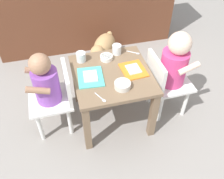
{
  "coord_description": "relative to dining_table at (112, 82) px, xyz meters",
  "views": [
    {
      "loc": [
        -0.31,
        -1.2,
        1.49
      ],
      "look_at": [
        0.0,
        0.0,
        0.28
      ],
      "focal_mm": 40.07,
      "sensor_mm": 36.0,
      "label": 1
    }
  ],
  "objects": [
    {
      "name": "food_tray_left",
      "position": [
        -0.14,
        -0.01,
        0.09
      ],
      "size": [
        0.18,
        0.21,
        0.02
      ],
      "color": "#4CC6BC",
      "rests_on": "dining_table"
    },
    {
      "name": "water_cup_right",
      "position": [
        0.09,
        0.2,
        0.11
      ],
      "size": [
        0.06,
        0.06,
        0.07
      ],
      "color": "white",
      "rests_on": "dining_table"
    },
    {
      "name": "seated_child_right",
      "position": [
        0.42,
        -0.03,
        0.08
      ],
      "size": [
        0.29,
        0.29,
        0.68
      ],
      "color": "white",
      "rests_on": "ground"
    },
    {
      "name": "dining_table",
      "position": [
        0.0,
        0.0,
        0.0
      ],
      "size": [
        0.51,
        0.52,
        0.42
      ],
      "color": "#7A6047",
      "rests_on": "ground"
    },
    {
      "name": "spoon_by_right_tray",
      "position": [
        0.21,
        0.17,
        0.08
      ],
      "size": [
        0.09,
        0.07,
        0.01
      ],
      "color": "silver",
      "rests_on": "dining_table"
    },
    {
      "name": "food_tray_right",
      "position": [
        0.14,
        -0.01,
        0.09
      ],
      "size": [
        0.16,
        0.19,
        0.02
      ],
      "color": "orange",
      "rests_on": "dining_table"
    },
    {
      "name": "ground_plane",
      "position": [
        0.0,
        0.0,
        -0.34
      ],
      "size": [
        7.0,
        7.0,
        0.0
      ],
      "primitive_type": "plane",
      "color": "gray"
    },
    {
      "name": "veggie_bowl_far",
      "position": [
        0.03,
        -0.15,
        0.1
      ],
      "size": [
        0.1,
        0.1,
        0.04
      ],
      "color": "silver",
      "rests_on": "dining_table"
    },
    {
      "name": "dog",
      "position": [
        0.08,
        0.61,
        -0.14
      ],
      "size": [
        0.31,
        0.39,
        0.31
      ],
      "color": "tan",
      "rests_on": "ground"
    },
    {
      "name": "spoon_by_left_tray",
      "position": [
        -0.12,
        -0.21,
        0.08
      ],
      "size": [
        0.06,
        0.09,
        0.01
      ],
      "color": "silver",
      "rests_on": "dining_table"
    },
    {
      "name": "cereal_bowl_right_side",
      "position": [
        -0.0,
        0.15,
        0.1
      ],
      "size": [
        0.09,
        0.09,
        0.03
      ],
      "color": "white",
      "rests_on": "dining_table"
    },
    {
      "name": "water_cup_left",
      "position": [
        -0.17,
        0.18,
        0.11
      ],
      "size": [
        0.07,
        0.07,
        0.07
      ],
      "color": "white",
      "rests_on": "dining_table"
    },
    {
      "name": "seated_child_left",
      "position": [
        -0.41,
        0.01,
        0.06
      ],
      "size": [
        0.28,
        0.28,
        0.64
      ],
      "color": "white",
      "rests_on": "ground"
    }
  ]
}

